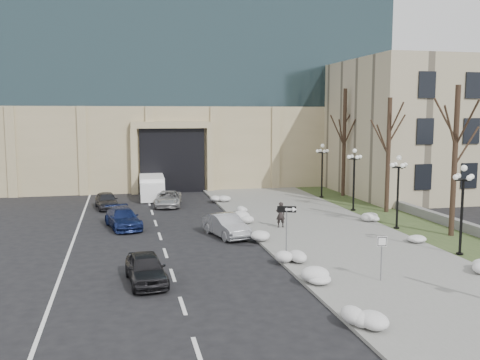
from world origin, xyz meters
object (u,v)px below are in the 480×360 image
object	(u,v)px
car_d	(168,199)
pedestrian	(280,215)
keep_sign	(382,249)
car_b	(226,226)
lamppost_b	(398,182)
lamppost_a	(463,198)
car_a	(146,268)
lamppost_c	(354,171)
car_c	(123,218)
box_truck	(152,188)
lamppost_d	(322,163)
car_e	(107,200)
one_way_sign	(290,215)

from	to	relation	value
car_d	pedestrian	xyz separation A→B (m)	(6.26, -10.14, 0.33)
keep_sign	car_b	bearing A→B (deg)	122.59
car_d	lamppost_b	world-z (taller)	lamppost_b
keep_sign	lamppost_a	size ratio (longest dim) A/B	0.44
car_d	pedestrian	distance (m)	11.92
car_a	lamppost_c	bearing A→B (deg)	35.26
car_c	box_truck	distance (m)	12.27
car_a	lamppost_d	xyz separation A→B (m)	(16.03, 20.36, 2.41)
lamppost_a	lamppost_d	world-z (taller)	same
box_truck	lamppost_b	size ratio (longest dim) A/B	1.26
box_truck	lamppost_b	distance (m)	21.89
lamppost_b	car_b	bearing A→B (deg)	177.12
car_c	lamppost_b	bearing A→B (deg)	-26.42
car_c	lamppost_a	bearing A→B (deg)	-44.66
car_e	lamppost_b	world-z (taller)	lamppost_b
car_a	lamppost_a	bearing A→B (deg)	-2.52
car_c	lamppost_b	xyz separation A→B (m)	(16.93, -4.35, 2.44)
car_b	lamppost_c	world-z (taller)	lamppost_c
car_a	box_truck	xyz separation A→B (m)	(1.64, 23.71, 0.25)
car_c	car_a	bearing A→B (deg)	-97.60
lamppost_a	car_a	bearing A→B (deg)	-176.95
lamppost_c	car_c	bearing A→B (deg)	-172.78
car_b	car_d	xyz separation A→B (m)	(-2.47, 11.45, -0.07)
car_d	car_e	xyz separation A→B (m)	(-4.75, -0.12, 0.04)
one_way_sign	car_a	bearing A→B (deg)	-142.55
car_c	lamppost_d	bearing A→B (deg)	15.04
pedestrian	lamppost_d	world-z (taller)	lamppost_d
pedestrian	lamppost_c	xyz separation A→B (m)	(7.12, 4.64, 2.13)
one_way_sign	lamppost_d	world-z (taller)	lamppost_d
keep_sign	lamppost_c	xyz separation A→B (m)	(6.06, 16.13, 1.54)
lamppost_a	car_e	bearing A→B (deg)	134.62
car_c	car_e	distance (m)	7.62
car_c	lamppost_c	xyz separation A→B (m)	(16.93, 2.15, 2.44)
lamppost_b	lamppost_c	world-z (taller)	same
one_way_sign	keep_sign	xyz separation A→B (m)	(2.62, -4.78, -0.69)
keep_sign	lamppost_c	distance (m)	17.30
pedestrian	car_c	bearing A→B (deg)	-14.58
box_truck	lamppost_a	bearing A→B (deg)	-55.81
car_d	lamppost_b	bearing A→B (deg)	-33.59
box_truck	lamppost_b	xyz separation A→B (m)	(14.39, -16.36, 2.16)
car_a	lamppost_a	xyz separation A→B (m)	(16.03, 0.86, 2.41)
pedestrian	lamppost_c	size ratio (longest dim) A/B	0.35
pedestrian	lamppost_c	distance (m)	8.77
box_truck	one_way_sign	size ratio (longest dim) A/B	2.23
car_b	keep_sign	bearing A→B (deg)	-79.18
keep_sign	lamppost_d	xyz separation A→B (m)	(6.06, 22.63, 1.54)
pedestrian	lamppost_b	xyz separation A→B (m)	(7.12, -1.86, 2.13)
car_b	lamppost_b	bearing A→B (deg)	-17.55
car_c	box_truck	world-z (taller)	box_truck
car_e	pedestrian	bearing A→B (deg)	-50.94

